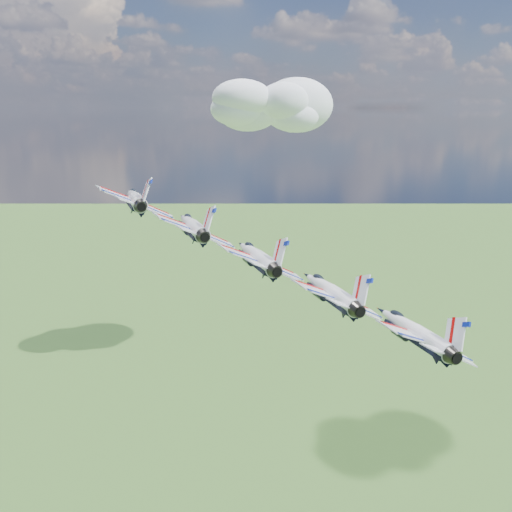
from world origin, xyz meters
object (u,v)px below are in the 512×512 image
object	(u,v)px
jet_2	(256,256)
jet_1	(192,225)
jet_0	(135,198)
jet_4	(412,330)
jet_3	(329,291)

from	to	relation	value
jet_2	jet_1	bearing A→B (deg)	129.65
jet_0	jet_2	size ratio (longest dim) A/B	1.00
jet_1	jet_4	size ratio (longest dim) A/B	1.00
jet_2	jet_0	bearing A→B (deg)	129.65
jet_3	jet_1	bearing A→B (deg)	129.65
jet_2	jet_4	xyz separation A→B (m)	(15.04, -16.01, -6.09)
jet_0	jet_2	distance (m)	22.80
jet_0	jet_1	world-z (taller)	jet_0
jet_1	jet_4	xyz separation A→B (m)	(22.56, -24.02, -9.13)
jet_3	jet_4	size ratio (longest dim) A/B	1.00
jet_0	jet_1	bearing A→B (deg)	-50.35
jet_3	jet_4	bearing A→B (deg)	-50.35
jet_3	jet_2	bearing A→B (deg)	129.65
jet_0	jet_4	xyz separation A→B (m)	(30.08, -32.02, -12.17)
jet_1	jet_2	bearing A→B (deg)	-50.35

